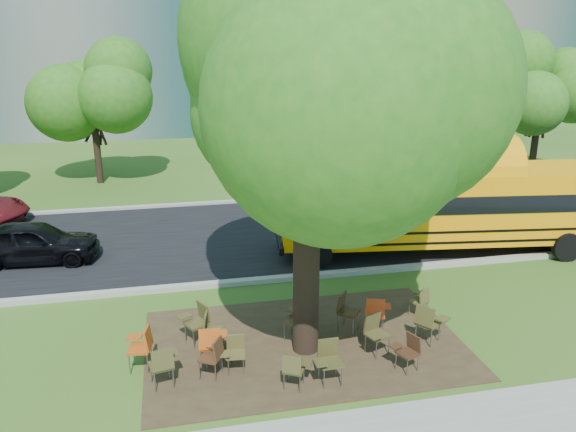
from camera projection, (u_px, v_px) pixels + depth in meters
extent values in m
plane|color=#295019|center=(257.00, 338.00, 12.87)|extent=(160.00, 160.00, 0.00)
cube|color=#382819|center=(305.00, 343.00, 12.60)|extent=(7.00, 4.50, 0.03)
cube|color=black|center=(225.00, 237.00, 19.39)|extent=(80.00, 8.00, 0.04)
cube|color=gray|center=(240.00, 282.00, 15.64)|extent=(80.00, 0.25, 0.14)
cube|color=gray|center=(215.00, 203.00, 23.19)|extent=(80.00, 0.25, 0.14)
cylinder|color=black|center=(97.00, 146.00, 26.26)|extent=(0.32, 0.32, 3.50)
sphere|color=#246216|center=(91.00, 93.00, 25.51)|extent=(4.80, 4.80, 4.80)
cylinder|color=black|center=(375.00, 136.00, 26.89)|extent=(0.38, 0.38, 4.20)
sphere|color=#246216|center=(378.00, 73.00, 26.01)|extent=(5.60, 5.60, 5.60)
cylinder|color=black|center=(535.00, 140.00, 27.65)|extent=(0.34, 0.34, 3.60)
sphere|color=#246216|center=(542.00, 87.00, 26.88)|extent=(5.00, 5.00, 5.00)
cylinder|color=black|center=(307.00, 246.00, 11.62)|extent=(0.56, 0.56, 4.90)
sphere|color=#246216|center=(308.00, 72.00, 10.57)|extent=(7.05, 7.05, 7.05)
cube|color=orange|center=(474.00, 203.00, 17.74)|extent=(10.12, 3.49, 2.21)
cube|color=black|center=(483.00, 195.00, 17.68)|extent=(9.58, 3.45, 0.54)
cube|color=orange|center=(300.00, 228.00, 17.50)|extent=(1.41, 2.11, 0.86)
cube|color=black|center=(472.00, 220.00, 17.91)|extent=(10.14, 3.51, 0.07)
cube|color=black|center=(471.00, 230.00, 18.01)|extent=(10.14, 3.51, 0.07)
cylinder|color=black|center=(317.00, 255.00, 16.60)|extent=(0.93, 0.38, 0.90)
cylinder|color=black|center=(308.00, 230.00, 18.74)|extent=(0.93, 0.38, 0.90)
cylinder|color=black|center=(567.00, 247.00, 17.22)|extent=(0.93, 0.38, 0.90)
cylinder|color=black|center=(531.00, 224.00, 19.36)|extent=(0.93, 0.38, 0.90)
cylinder|color=black|center=(565.00, 223.00, 19.47)|extent=(0.93, 0.38, 0.90)
cube|color=#423F1C|center=(161.00, 365.00, 10.92)|extent=(0.52, 0.51, 0.05)
cube|color=#423F1C|center=(163.00, 360.00, 10.69)|extent=(0.43, 0.19, 0.42)
cube|color=#423F1C|center=(172.00, 353.00, 11.11)|extent=(0.29, 0.34, 0.03)
cylinder|color=slate|center=(151.00, 373.00, 11.08)|extent=(0.03, 0.03, 0.47)
cylinder|color=slate|center=(173.00, 378.00, 10.91)|extent=(0.03, 0.03, 0.47)
cube|color=#B34A13|center=(210.00, 345.00, 11.62)|extent=(0.48, 0.45, 0.06)
cube|color=#B34A13|center=(210.00, 339.00, 11.37)|extent=(0.44, 0.12, 0.44)
cube|color=#B34A13|center=(222.00, 334.00, 11.77)|extent=(0.25, 0.32, 0.03)
cylinder|color=slate|center=(201.00, 351.00, 11.84)|extent=(0.03, 0.03, 0.50)
cylinder|color=slate|center=(220.00, 359.00, 11.55)|extent=(0.03, 0.03, 0.50)
cube|color=#3F2716|center=(210.00, 357.00, 11.23)|extent=(0.55, 0.56, 0.05)
cube|color=#3F2716|center=(218.00, 349.00, 11.12)|extent=(0.27, 0.40, 0.40)
cube|color=#3F2716|center=(209.00, 345.00, 11.46)|extent=(0.35, 0.33, 0.03)
cylinder|color=slate|center=(200.00, 370.00, 11.19)|extent=(0.02, 0.02, 0.45)
cylinder|color=slate|center=(222.00, 364.00, 11.41)|extent=(0.02, 0.02, 0.45)
cube|color=brown|center=(236.00, 355.00, 11.43)|extent=(0.42, 0.40, 0.04)
cube|color=brown|center=(235.00, 342.00, 11.52)|extent=(0.37, 0.13, 0.36)
cube|color=brown|center=(225.00, 354.00, 11.25)|extent=(0.23, 0.27, 0.03)
cylinder|color=slate|center=(243.00, 367.00, 11.36)|extent=(0.02, 0.02, 0.40)
cylinder|color=slate|center=(228.00, 360.00, 11.62)|extent=(0.02, 0.02, 0.40)
cube|color=#413B1C|center=(294.00, 369.00, 10.89)|extent=(0.52, 0.51, 0.05)
cube|color=#413B1C|center=(292.00, 365.00, 10.67)|extent=(0.37, 0.25, 0.37)
cube|color=#413B1C|center=(307.00, 363.00, 10.92)|extent=(0.30, 0.33, 0.03)
cylinder|color=slate|center=(288.00, 373.00, 11.13)|extent=(0.02, 0.02, 0.42)
cylinder|color=slate|center=(300.00, 385.00, 10.76)|extent=(0.02, 0.02, 0.42)
cube|color=#413D1C|center=(330.00, 363.00, 11.02)|extent=(0.45, 0.43, 0.05)
cube|color=#413D1C|center=(328.00, 347.00, 11.13)|extent=(0.42, 0.11, 0.42)
cube|color=#413D1C|center=(320.00, 363.00, 10.79)|extent=(0.24, 0.30, 0.03)
cylinder|color=slate|center=(342.00, 377.00, 10.97)|extent=(0.03, 0.03, 0.47)
cylinder|color=slate|center=(319.00, 369.00, 11.22)|extent=(0.03, 0.03, 0.47)
cube|color=#3D2415|center=(407.00, 353.00, 11.46)|extent=(0.49, 0.50, 0.05)
cube|color=#3D2415|center=(414.00, 342.00, 11.49)|extent=(0.22, 0.37, 0.37)
cube|color=#3D2415|center=(395.00, 346.00, 11.52)|extent=(0.32, 0.29, 0.03)
cylinder|color=slate|center=(407.00, 368.00, 11.31)|extent=(0.02, 0.02, 0.41)
cylinder|color=slate|center=(406.00, 356.00, 11.73)|extent=(0.02, 0.02, 0.41)
cube|color=#47441F|center=(428.00, 323.00, 12.51)|extent=(0.63, 0.63, 0.06)
cube|color=#47441F|center=(425.00, 316.00, 12.30)|extent=(0.35, 0.42, 0.44)
cube|color=#47441F|center=(443.00, 319.00, 12.42)|extent=(0.39, 0.38, 0.03)
cylinder|color=slate|center=(424.00, 327.00, 12.84)|extent=(0.03, 0.03, 0.50)
cylinder|color=slate|center=(431.00, 339.00, 12.34)|extent=(0.03, 0.03, 0.50)
cube|color=#AA4512|center=(140.00, 348.00, 11.49)|extent=(0.51, 0.53, 0.05)
cube|color=#AA4512|center=(148.00, 338.00, 11.43)|extent=(0.18, 0.44, 0.43)
cube|color=#AA4512|center=(135.00, 337.00, 11.70)|extent=(0.34, 0.29, 0.03)
cylinder|color=slate|center=(129.00, 364.00, 11.39)|extent=(0.03, 0.03, 0.49)
cylinder|color=slate|center=(151.00, 354.00, 11.75)|extent=(0.03, 0.03, 0.49)
cube|color=#45401E|center=(196.00, 324.00, 12.48)|extent=(0.60, 0.61, 0.05)
cube|color=#45401E|center=(203.00, 311.00, 12.53)|extent=(0.29, 0.44, 0.44)
cube|color=#45401E|center=(184.00, 316.00, 12.54)|extent=(0.38, 0.35, 0.03)
cylinder|color=slate|center=(194.00, 340.00, 12.31)|extent=(0.03, 0.03, 0.49)
cylinder|color=slate|center=(200.00, 328.00, 12.81)|extent=(0.03, 0.03, 0.49)
cube|color=#48441F|center=(214.00, 331.00, 12.25)|extent=(0.48, 0.49, 0.05)
cube|color=#48441F|center=(205.00, 322.00, 12.19)|extent=(0.17, 0.41, 0.40)
cube|color=#48441F|center=(219.00, 331.00, 11.99)|extent=(0.32, 0.27, 0.03)
cylinder|color=slate|center=(223.00, 336.00, 12.49)|extent=(0.02, 0.02, 0.45)
cylinder|color=slate|center=(205.00, 344.00, 12.16)|extent=(0.02, 0.02, 0.45)
cube|color=#4A341A|center=(295.00, 321.00, 12.65)|extent=(0.60, 0.60, 0.05)
cube|color=#4A341A|center=(303.00, 314.00, 12.50)|extent=(0.34, 0.39, 0.42)
cube|color=#4A341A|center=(294.00, 310.00, 12.88)|extent=(0.37, 0.36, 0.03)
cylinder|color=slate|center=(284.00, 332.00, 12.64)|extent=(0.03, 0.03, 0.47)
cylinder|color=slate|center=(305.00, 329.00, 12.79)|extent=(0.03, 0.03, 0.47)
cube|color=#402E17|center=(349.00, 312.00, 13.03)|extent=(0.61, 0.62, 0.05)
cube|color=#402E17|center=(341.00, 302.00, 13.04)|extent=(0.35, 0.39, 0.43)
cube|color=#402E17|center=(351.00, 313.00, 12.71)|extent=(0.38, 0.37, 0.03)
cylinder|color=slate|center=(359.00, 320.00, 13.18)|extent=(0.03, 0.03, 0.48)
cylinder|color=slate|center=(338.00, 323.00, 13.03)|extent=(0.03, 0.03, 0.48)
cube|color=brown|center=(419.00, 301.00, 13.76)|extent=(0.49, 0.48, 0.04)
cube|color=brown|center=(424.00, 296.00, 13.58)|extent=(0.35, 0.24, 0.36)
cube|color=brown|center=(420.00, 293.00, 13.94)|extent=(0.29, 0.31, 0.03)
cylinder|color=slate|center=(409.00, 308.00, 13.84)|extent=(0.02, 0.02, 0.40)
cylinder|color=slate|center=(427.00, 309.00, 13.79)|extent=(0.02, 0.02, 0.40)
cube|color=#463E1E|center=(378.00, 335.00, 12.05)|extent=(0.56, 0.55, 0.05)
cube|color=#463E1E|center=(372.00, 322.00, 12.13)|extent=(0.43, 0.24, 0.42)
cube|color=#463E1E|center=(374.00, 336.00, 11.76)|extent=(0.32, 0.35, 0.03)
cylinder|color=slate|center=(389.00, 346.00, 12.07)|extent=(0.03, 0.03, 0.47)
cylinder|color=slate|center=(365.00, 343.00, 12.17)|extent=(0.03, 0.03, 0.47)
cube|color=#CD4015|center=(375.00, 313.00, 12.98)|extent=(0.56, 0.54, 0.05)
cube|color=#CD4015|center=(376.00, 308.00, 12.73)|extent=(0.44, 0.23, 0.43)
cube|color=#CD4015|center=(386.00, 306.00, 13.06)|extent=(0.31, 0.36, 0.03)
cylinder|color=slate|center=(366.00, 319.00, 13.24)|extent=(0.03, 0.03, 0.48)
cylinder|color=slate|center=(383.00, 327.00, 12.86)|extent=(0.03, 0.03, 0.48)
imported|color=black|center=(33.00, 242.00, 17.02)|extent=(3.93, 1.80, 1.31)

